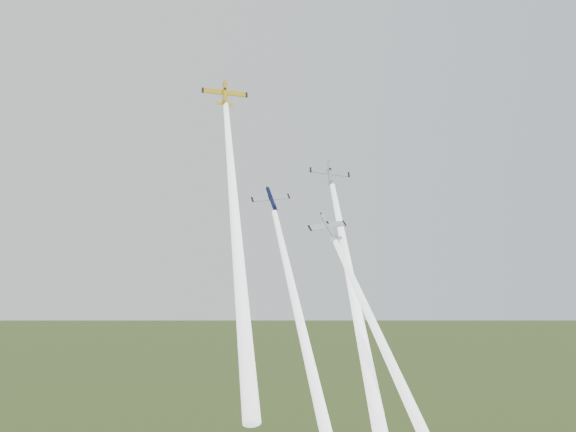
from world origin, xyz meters
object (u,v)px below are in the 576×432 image
object	(u,v)px
plane_yellow	(225,94)
plane_navy	(271,199)
plane_silver_right	(330,173)
plane_silver_low	(329,227)

from	to	relation	value
plane_yellow	plane_navy	size ratio (longest dim) A/B	1.20
plane_silver_right	plane_yellow	bearing A→B (deg)	-178.12
plane_yellow	plane_navy	xyz separation A→B (m)	(8.06, -4.41, -20.30)
plane_yellow	plane_silver_low	world-z (taller)	plane_yellow
plane_yellow	plane_silver_low	distance (m)	34.66
plane_navy	plane_silver_right	size ratio (longest dim) A/B	0.92
plane_navy	plane_silver_low	size ratio (longest dim) A/B	1.01
plane_yellow	plane_silver_right	world-z (taller)	plane_yellow
plane_yellow	plane_silver_low	size ratio (longest dim) A/B	1.21
plane_navy	plane_silver_low	xyz separation A→B (m)	(6.88, -12.99, -5.69)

